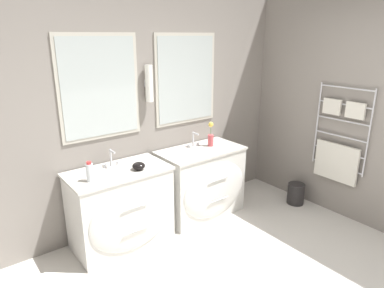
{
  "coord_description": "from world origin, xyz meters",
  "views": [
    {
      "loc": [
        -1.96,
        -0.97,
        2.11
      ],
      "look_at": [
        0.01,
        1.6,
        1.08
      ],
      "focal_mm": 32.0,
      "sensor_mm": 36.0,
      "label": 1
    }
  ],
  "objects": [
    {
      "name": "wall_back",
      "position": [
        -0.0,
        2.31,
        1.31
      ],
      "size": [
        5.15,
        0.16,
        2.6
      ],
      "color": "gray",
      "rests_on": "ground_plane"
    },
    {
      "name": "waste_bin",
      "position": [
        1.58,
        1.42,
        0.14
      ],
      "size": [
        0.22,
        0.22,
        0.27
      ],
      "color": "#282626",
      "rests_on": "ground_plane"
    },
    {
      "name": "wall_right",
      "position": [
        1.81,
        1.03,
        1.29
      ],
      "size": [
        0.13,
        4.42,
        2.6
      ],
      "color": "gray",
      "rests_on": "ground_plane"
    },
    {
      "name": "toiletry_bottle",
      "position": [
        -0.94,
        1.9,
        0.92
      ],
      "size": [
        0.07,
        0.07,
        0.19
      ],
      "color": "silver",
      "rests_on": "vanity_left"
    },
    {
      "name": "vanity_left",
      "position": [
        -0.62,
        1.95,
        0.42
      ],
      "size": [
        1.01,
        0.62,
        0.83
      ],
      "color": "silver",
      "rests_on": "ground_plane"
    },
    {
      "name": "amenity_bowl",
      "position": [
        -0.45,
        1.87,
        0.87
      ],
      "size": [
        0.13,
        0.13,
        0.08
      ],
      "color": "black",
      "rests_on": "vanity_left"
    },
    {
      "name": "faucet_right",
      "position": [
        0.44,
        2.12,
        0.91
      ],
      "size": [
        0.17,
        0.11,
        0.18
      ],
      "color": "silver",
      "rests_on": "vanity_right"
    },
    {
      "name": "vanity_right",
      "position": [
        0.44,
        1.95,
        0.42
      ],
      "size": [
        1.01,
        0.62,
        0.83
      ],
      "color": "silver",
      "rests_on": "ground_plane"
    },
    {
      "name": "flower_vase",
      "position": [
        0.62,
        2.02,
        0.95
      ],
      "size": [
        0.07,
        0.07,
        0.3
      ],
      "color": "#CC4C51",
      "rests_on": "vanity_right"
    },
    {
      "name": "faucet_left",
      "position": [
        -0.62,
        2.12,
        0.91
      ],
      "size": [
        0.17,
        0.11,
        0.18
      ],
      "color": "silver",
      "rests_on": "vanity_left"
    }
  ]
}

